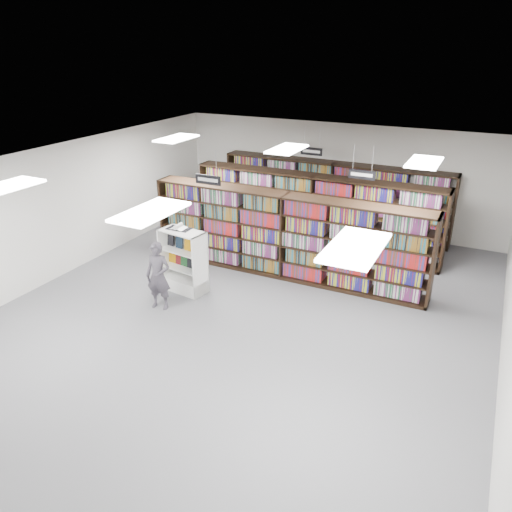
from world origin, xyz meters
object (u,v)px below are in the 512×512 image
at_px(shopper, 158,276).
at_px(bookshelf_row_near, 285,236).
at_px(endcap_display, 185,270).
at_px(open_book, 179,227).

bearing_deg(shopper, bookshelf_row_near, 46.13).
bearing_deg(endcap_display, open_book, 171.04).
height_order(bookshelf_row_near, open_book, bookshelf_row_near).
height_order(bookshelf_row_near, shopper, bookshelf_row_near).
distance_m(bookshelf_row_near, shopper, 3.25).
relative_size(endcap_display, shopper, 0.97).
bearing_deg(open_book, bookshelf_row_near, 39.92).
height_order(bookshelf_row_near, endcap_display, bookshelf_row_near).
height_order(endcap_display, shopper, shopper).
relative_size(endcap_display, open_book, 2.69).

